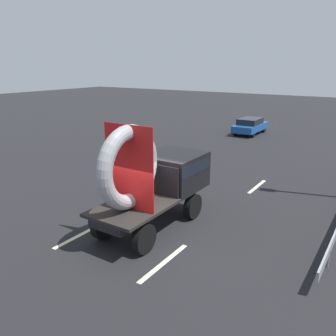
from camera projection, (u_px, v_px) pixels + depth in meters
The scene contains 7 objects.
ground_plane at pixel (144, 233), 12.13m from camera, with size 120.00×120.00×0.00m, color black.
flatbed_truck at pixel (158, 177), 12.45m from camera, with size 2.02×5.11×3.90m.
distant_sedan at pixel (250, 125), 29.25m from camera, with size 1.74×4.07×1.33m.
lane_dash_left_near at pixel (79, 235), 11.97m from camera, with size 2.18×0.16×0.01m, color beige.
lane_dash_left_far at pixel (196, 174), 18.63m from camera, with size 2.14×0.16×0.01m, color beige.
lane_dash_right_near at pixel (164, 263), 10.33m from camera, with size 2.46×0.16×0.01m, color beige.
lane_dash_right_far at pixel (257, 186), 16.76m from camera, with size 2.20×0.16×0.01m, color beige.
Camera 1 is at (6.72, -8.71, 5.65)m, focal length 37.23 mm.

